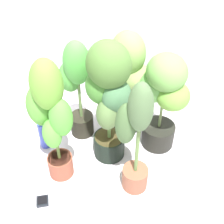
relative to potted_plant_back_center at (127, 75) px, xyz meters
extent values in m
plane|color=silver|center=(-0.03, -0.51, -0.53)|extent=(8.00, 8.00, 0.00)
cylinder|color=black|center=(0.00, 0.00, -0.45)|extent=(0.25, 0.25, 0.17)
cylinder|color=#3B2F1C|center=(0.00, 0.00, -0.37)|extent=(0.23, 0.23, 0.02)
cylinder|color=#5A7A48|center=(0.00, 0.00, -0.05)|extent=(0.02, 0.02, 0.63)
ellipsoid|color=#79A650|center=(0.00, 0.00, 0.19)|extent=(0.38, 0.39, 0.33)
ellipsoid|color=#839C57|center=(-0.09, 0.02, 0.03)|extent=(0.34, 0.34, 0.26)
ellipsoid|color=#87A258|center=(0.09, -0.03, 0.00)|extent=(0.35, 0.34, 0.21)
cylinder|color=black|center=(0.31, -0.12, -0.44)|extent=(0.26, 0.26, 0.19)
cylinder|color=#452C1C|center=(0.31, -0.12, -0.35)|extent=(0.24, 0.24, 0.02)
cylinder|color=#688149|center=(0.31, -0.12, -0.06)|extent=(0.02, 0.02, 0.57)
ellipsoid|color=#6CA84E|center=(0.31, -0.12, 0.15)|extent=(0.41, 0.41, 0.27)
ellipsoid|color=#66A752|center=(0.24, -0.10, 0.01)|extent=(0.28, 0.28, 0.23)
ellipsoid|color=#6CA53E|center=(0.38, -0.14, -0.02)|extent=(0.34, 0.34, 0.21)
cylinder|color=black|center=(-0.03, -0.35, -0.44)|extent=(0.24, 0.24, 0.18)
cylinder|color=#3C331B|center=(-0.03, -0.35, -0.36)|extent=(0.22, 0.22, 0.02)
cylinder|color=#59843E|center=(-0.03, -0.35, 0.01)|extent=(0.03, 0.03, 0.72)
ellipsoid|color=#4E7835|center=(-0.03, -0.35, 0.28)|extent=(0.34, 0.31, 0.32)
ellipsoid|color=#4B8737|center=(-0.09, -0.32, 0.10)|extent=(0.30, 0.30, 0.27)
ellipsoid|color=#45724A|center=(0.03, -0.37, 0.07)|extent=(0.26, 0.27, 0.23)
ellipsoid|color=#577441|center=(-0.02, -0.42, -0.06)|extent=(0.22, 0.23, 0.24)
cylinder|color=#964C36|center=(-0.32, -0.64, -0.45)|extent=(0.18, 0.18, 0.17)
cylinder|color=#3B2D1B|center=(-0.32, -0.64, -0.37)|extent=(0.17, 0.17, 0.02)
cylinder|color=#5A7838|center=(-0.32, -0.64, -0.01)|extent=(0.02, 0.02, 0.72)
ellipsoid|color=#67A738|center=(-0.32, -0.64, 0.27)|extent=(0.28, 0.29, 0.34)
ellipsoid|color=#5AA33C|center=(-0.40, -0.62, 0.08)|extent=(0.23, 0.23, 0.30)
ellipsoid|color=#57B53F|center=(-0.24, -0.66, 0.05)|extent=(0.21, 0.21, 0.28)
ellipsoid|color=#5DB540|center=(-0.30, -0.69, -0.08)|extent=(0.18, 0.18, 0.23)
cylinder|color=brown|center=(0.23, -0.58, -0.45)|extent=(0.18, 0.18, 0.17)
cylinder|color=#473519|center=(0.23, -0.58, -0.37)|extent=(0.17, 0.17, 0.02)
cylinder|color=#5F7F42|center=(0.23, -0.58, -0.05)|extent=(0.02, 0.02, 0.63)
ellipsoid|color=#4E6C42|center=(0.23, -0.58, 0.19)|extent=(0.22, 0.22, 0.34)
ellipsoid|color=#466539|center=(0.15, -0.57, 0.02)|extent=(0.18, 0.18, 0.31)
cylinder|color=black|center=(-0.33, -0.18, -0.44)|extent=(0.19, 0.19, 0.18)
cylinder|color=#422E22|center=(-0.33, -0.18, -0.36)|extent=(0.18, 0.18, 0.02)
cylinder|color=#5A7940|center=(-0.33, -0.18, -0.07)|extent=(0.02, 0.02, 0.57)
ellipsoid|color=#50A545|center=(-0.33, -0.18, 0.15)|extent=(0.25, 0.24, 0.35)
ellipsoid|color=#4D9B3F|center=(-0.41, -0.16, 0.00)|extent=(0.24, 0.24, 0.25)
cube|color=black|center=(-0.33, -0.91, -0.52)|extent=(0.11, 0.11, 0.02)
cube|color=black|center=(-0.33, -0.91, -0.51)|extent=(0.09, 0.09, 0.00)
cylinder|color=blue|center=(-0.55, -0.42, -0.41)|extent=(0.09, 0.09, 0.24)
cylinder|color=black|center=(-0.55, -0.42, -0.28)|extent=(0.05, 0.05, 0.02)
camera|label=1|loc=(0.45, -1.84, 1.22)|focal=46.44mm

